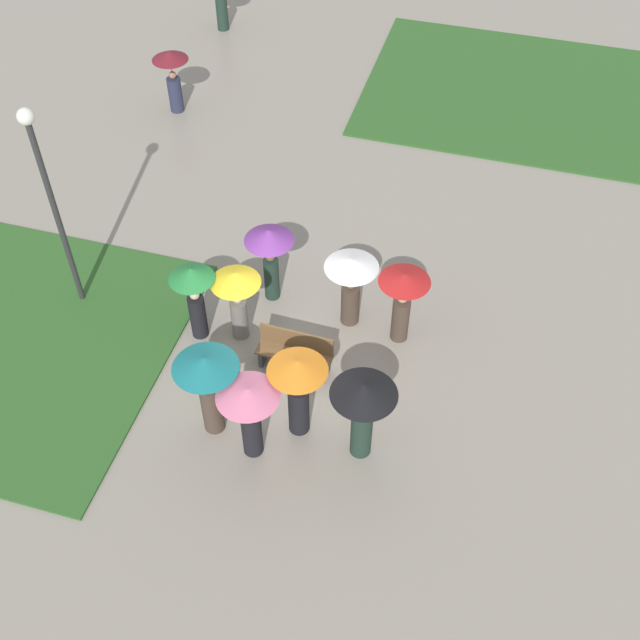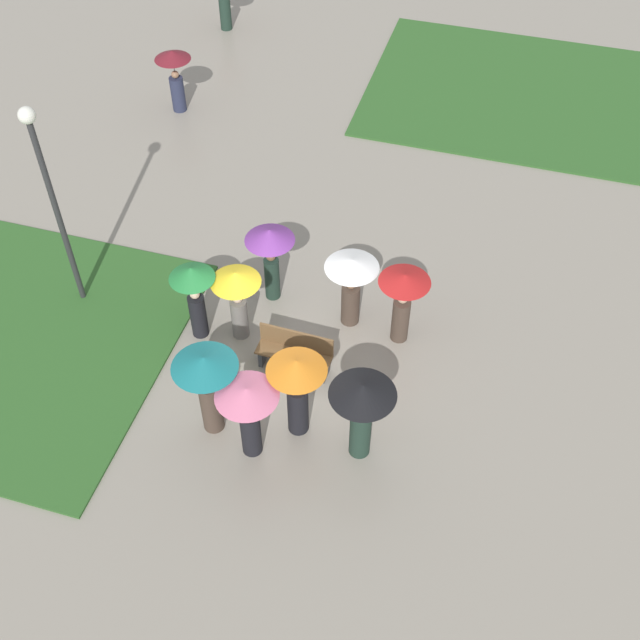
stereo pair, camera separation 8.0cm
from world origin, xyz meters
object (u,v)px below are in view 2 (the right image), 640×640
lamp_post (49,187)px  crowd_person_green (194,289)px  park_bench (295,351)px  crowd_person_yellow (237,291)px  crowd_person_white (351,279)px  crowd_person_black (362,405)px  crowd_person_teal (207,378)px  lone_walker_far_path (174,70)px  crowd_person_pink (248,408)px  crowd_person_orange (297,382)px  crowd_person_red (403,296)px  crowd_person_purple (270,248)px

lamp_post → crowd_person_green: 3.31m
park_bench → crowd_person_yellow: bearing=161.2°
park_bench → crowd_person_white: (0.72, 1.50, 0.75)m
crowd_person_black → crowd_person_teal: bearing=38.1°
park_bench → lone_walker_far_path: bearing=128.3°
crowd_person_yellow → crowd_person_teal: 2.33m
crowd_person_pink → crowd_person_orange: 0.97m
lamp_post → crowd_person_yellow: size_ratio=2.69×
crowd_person_yellow → crowd_person_black: 3.70m
crowd_person_yellow → crowd_person_black: size_ratio=0.91×
crowd_person_green → lone_walker_far_path: (-3.70, 7.57, -0.09)m
crowd_person_pink → crowd_person_yellow: (-1.18, 2.60, -0.00)m
lamp_post → crowd_person_orange: size_ratio=2.42×
crowd_person_black → park_bench: bearing=-9.2°
crowd_person_pink → crowd_person_red: (1.97, 3.44, -0.05)m
park_bench → crowd_person_teal: (-1.02, -1.81, 0.96)m
park_bench → crowd_person_purple: bearing=122.9°
lamp_post → crowd_person_purple: (3.91, 1.23, -1.62)m
crowd_person_red → crowd_person_orange: (-1.31, -2.74, 0.13)m
park_bench → crowd_person_purple: (-1.06, 1.74, 0.94)m
crowd_person_orange → crowd_person_red: bearing=-95.0°
crowd_person_white → lamp_post: bearing=-18.2°
crowd_person_yellow → crowd_person_black: (3.06, -2.08, 0.12)m
crowd_person_white → park_bench: bearing=36.2°
crowd_person_pink → crowd_person_green: size_ratio=0.97×
crowd_person_pink → crowd_person_yellow: size_ratio=1.02×
crowd_person_yellow → crowd_person_white: crowd_person_yellow is taller
crowd_person_pink → crowd_person_red: size_ratio=1.01×
crowd_person_teal → crowd_person_white: bearing=130.3°
crowd_person_teal → crowd_person_pink: bearing=49.3°
crowd_person_pink → lone_walker_far_path: size_ratio=1.02×
park_bench → crowd_person_teal: crowd_person_teal is taller
crowd_person_white → lone_walker_far_path: bearing=-72.1°
lamp_post → crowd_person_orange: (5.47, -1.91, -1.65)m
crowd_person_purple → park_bench: bearing=112.5°
crowd_person_pink → crowd_person_black: 1.96m
lone_walker_far_path → crowd_person_black: bearing=-113.1°
crowd_person_yellow → crowd_person_orange: crowd_person_orange is taller
crowd_person_white → crowd_person_green: bearing=-5.1°
crowd_person_teal → crowd_person_orange: (1.53, 0.40, -0.06)m
crowd_person_pink → crowd_person_white: crowd_person_pink is taller
crowd_person_pink → crowd_person_white: (0.88, 3.61, -0.07)m
crowd_person_white → crowd_person_black: bearing=79.9°
crowd_person_red → crowd_person_pink: bearing=-35.1°
lamp_post → crowd_person_pink: bearing=-28.5°
lamp_post → crowd_person_teal: size_ratio=2.38×
park_bench → crowd_person_red: bearing=37.8°
lamp_post → crowd_person_orange: lamp_post is taller
crowd_person_red → lone_walker_far_path: crowd_person_red is taller
crowd_person_teal → crowd_person_orange: size_ratio=1.02×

